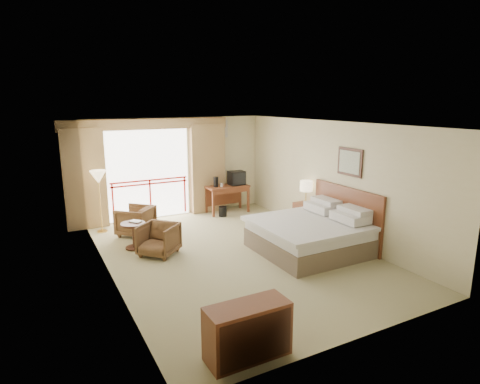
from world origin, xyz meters
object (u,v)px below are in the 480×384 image
wastebasket (223,211)px  armchair_far (136,235)px  bed (311,234)px  dresser (248,331)px  nightstand (306,217)px  desk (226,191)px  table_lamp (306,186)px  armchair_near (159,255)px  tv (237,178)px  floor_lamp (98,179)px  side_table (133,231)px

wastebasket → armchair_far: (-2.51, -0.44, -0.14)m
bed → dresser: bearing=-139.3°
nightstand → wastebasket: bearing=122.8°
desk → table_lamp: bearing=-64.1°
wastebasket → armchair_near: (-2.40, -1.94, -0.14)m
nightstand → tv: 2.54m
bed → floor_lamp: 5.14m
bed → desk: size_ratio=1.78×
table_lamp → floor_lamp: size_ratio=0.36×
tv → wastebasket: 1.07m
wastebasket → floor_lamp: bearing=176.7°
nightstand → tv: size_ratio=1.53×
bed → floor_lamp: bearing=137.0°
tv → floor_lamp: (-3.79, -0.12, 0.33)m
desk → wastebasket: size_ratio=4.28×
armchair_far → floor_lamp: bearing=-89.2°
table_lamp → armchair_far: bearing=158.0°
table_lamp → side_table: size_ratio=0.95×
wastebasket → side_table: (-2.77, -1.34, 0.25)m
wastebasket → floor_lamp: 3.40m
table_lamp → tv: 2.41m
wastebasket → armchair_near: armchair_near is taller
wastebasket → armchair_near: 3.10m
armchair_near → tv: bearing=83.8°
side_table → floor_lamp: size_ratio=0.38×
desk → tv: 0.48m
bed → desk: 3.64m
nightstand → tv: bearing=107.1°
dresser → wastebasket: bearing=68.4°
nightstand → armchair_near: size_ratio=0.92×
desk → tv: bearing=-8.7°
table_lamp → nightstand: bearing=-90.0°
nightstand → table_lamp: table_lamp is taller
desk → armchair_near: desk is taller
wastebasket → side_table: bearing=-154.3°
wastebasket → desk: bearing=50.5°
desk → tv: (0.30, -0.06, 0.37)m
desk → wastebasket: (-0.30, -0.36, -0.47)m
table_lamp → dresser: table_lamp is taller
bed → armchair_near: bed is taller
wastebasket → side_table: 3.09m
bed → dresser: 3.89m
desk → side_table: 3.52m
desk → tv: tv is taller
tv → armchair_far: (-3.11, -0.75, -0.98)m
floor_lamp → side_table: bearing=-74.7°
bed → floor_lamp: floor_lamp is taller
wastebasket → armchair_near: size_ratio=0.38×
nightstand → armchair_near: (-3.73, 0.10, -0.34)m
desk → armchair_near: 3.60m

